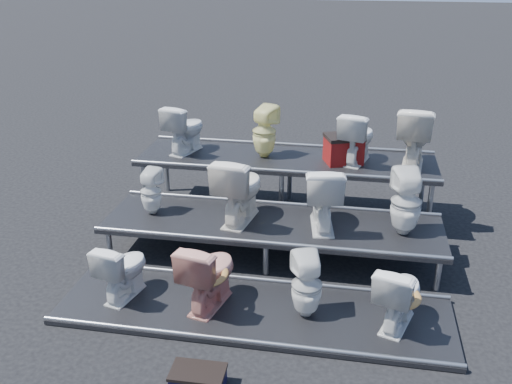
% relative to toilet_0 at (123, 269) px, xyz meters
% --- Properties ---
extents(ground, '(80.00, 80.00, 0.00)m').
position_rel_toilet_0_xyz_m(ground, '(1.44, 1.30, -0.40)').
color(ground, black).
rests_on(ground, ground).
extents(tier_front, '(4.20, 1.20, 0.06)m').
position_rel_toilet_0_xyz_m(tier_front, '(1.44, 0.00, -0.37)').
color(tier_front, black).
rests_on(tier_front, ground).
extents(tier_mid, '(4.20, 1.20, 0.46)m').
position_rel_toilet_0_xyz_m(tier_mid, '(1.44, 1.30, -0.17)').
color(tier_mid, black).
rests_on(tier_mid, ground).
extents(tier_back, '(4.20, 1.20, 0.86)m').
position_rel_toilet_0_xyz_m(tier_back, '(1.44, 2.60, 0.03)').
color(tier_back, black).
rests_on(tier_back, ground).
extents(toilet_0, '(0.51, 0.73, 0.67)m').
position_rel_toilet_0_xyz_m(toilet_0, '(0.00, 0.00, 0.00)').
color(toilet_0, silver).
rests_on(toilet_0, tier_front).
extents(toilet_1, '(0.60, 0.85, 0.78)m').
position_rel_toilet_0_xyz_m(toilet_1, '(0.97, 0.00, 0.05)').
color(toilet_1, tan).
rests_on(toilet_1, tier_front).
extents(toilet_2, '(0.41, 0.41, 0.71)m').
position_rel_toilet_0_xyz_m(toilet_2, '(2.01, 0.00, 0.02)').
color(toilet_2, silver).
rests_on(toilet_2, tier_front).
extents(toilet_3, '(0.60, 0.79, 0.71)m').
position_rel_toilet_0_xyz_m(toilet_3, '(2.93, 0.00, 0.02)').
color(toilet_3, silver).
rests_on(toilet_3, tier_front).
extents(toilet_4, '(0.31, 0.32, 0.60)m').
position_rel_toilet_0_xyz_m(toilet_4, '(-0.12, 1.30, 0.36)').
color(toilet_4, silver).
rests_on(toilet_4, tier_mid).
extents(toilet_5, '(0.61, 0.91, 0.86)m').
position_rel_toilet_0_xyz_m(toilet_5, '(1.03, 1.30, 0.49)').
color(toilet_5, silver).
rests_on(toilet_5, tier_mid).
extents(toilet_6, '(0.56, 0.85, 0.81)m').
position_rel_toilet_0_xyz_m(toilet_6, '(2.06, 1.30, 0.47)').
color(toilet_6, silver).
rests_on(toilet_6, tier_mid).
extents(toilet_7, '(0.42, 0.43, 0.80)m').
position_rel_toilet_0_xyz_m(toilet_7, '(3.04, 1.30, 0.46)').
color(toilet_7, silver).
rests_on(toilet_7, tier_mid).
extents(toilet_8, '(0.59, 0.78, 0.71)m').
position_rel_toilet_0_xyz_m(toilet_8, '(-0.04, 2.60, 0.82)').
color(toilet_8, silver).
rests_on(toilet_8, tier_back).
extents(toilet_9, '(0.44, 0.45, 0.74)m').
position_rel_toilet_0_xyz_m(toilet_9, '(1.12, 2.60, 0.83)').
color(toilet_9, '#F4EF9D').
rests_on(toilet_9, tier_back).
extents(toilet_10, '(0.59, 0.79, 0.72)m').
position_rel_toilet_0_xyz_m(toilet_10, '(2.42, 2.60, 0.83)').
color(toilet_10, silver).
rests_on(toilet_10, tier_back).
extents(toilet_11, '(0.57, 0.88, 0.84)m').
position_rel_toilet_0_xyz_m(toilet_11, '(3.18, 2.60, 0.88)').
color(toilet_11, silver).
rests_on(toilet_11, tier_back).
extents(red_crate, '(0.58, 0.53, 0.34)m').
position_rel_toilet_0_xyz_m(red_crate, '(2.24, 2.55, 0.64)').
color(red_crate, maroon).
rests_on(red_crate, tier_back).
extents(step_stool, '(0.47, 0.29, 0.17)m').
position_rel_toilet_0_xyz_m(step_stool, '(1.17, -1.21, -0.31)').
color(step_stool, black).
rests_on(step_stool, ground).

